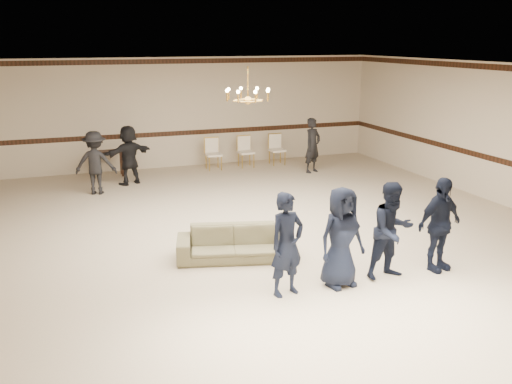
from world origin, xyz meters
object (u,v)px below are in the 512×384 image
(settee, at_px, (234,243))
(banquet_chair_left, at_px, (214,154))
(boy_d, at_px, (440,224))
(console_table, at_px, (107,164))
(adult_right, at_px, (313,145))
(adult_left, at_px, (95,163))
(adult_mid, at_px, (129,155))
(boy_c, at_px, (392,231))
(banquet_chair_mid, at_px, (246,152))
(boy_b, at_px, (341,237))
(chandelier, at_px, (248,84))
(boy_a, at_px, (287,244))
(banquet_chair_right, at_px, (277,150))

(settee, bearing_deg, banquet_chair_left, 91.73)
(boy_d, height_order, console_table, boy_d)
(adult_right, distance_m, console_table, 5.77)
(adult_left, height_order, adult_mid, same)
(settee, relative_size, console_table, 2.27)
(adult_left, bearing_deg, boy_c, 136.90)
(console_table, bearing_deg, boy_c, -73.34)
(boy_d, bearing_deg, banquet_chair_mid, 81.26)
(banquet_chair_mid, bearing_deg, boy_b, -101.31)
(chandelier, bearing_deg, adult_left, 126.57)
(boy_a, relative_size, banquet_chair_mid, 1.73)
(chandelier, distance_m, settee, 3.17)
(boy_b, distance_m, adult_left, 7.51)
(settee, relative_size, adult_right, 1.25)
(boy_b, height_order, adult_mid, boy_b)
(adult_right, distance_m, banquet_chair_mid, 2.05)
(boy_d, distance_m, banquet_chair_right, 8.47)
(banquet_chair_mid, bearing_deg, banquet_chair_right, -2.02)
(banquet_chair_mid, bearing_deg, adult_left, -162.37)
(banquet_chair_right, bearing_deg, chandelier, -119.35)
(console_table, bearing_deg, chandelier, -72.93)
(boy_a, height_order, boy_d, same)
(adult_right, bearing_deg, boy_b, -137.93)
(adult_mid, bearing_deg, console_table, -90.61)
(boy_d, bearing_deg, banquet_chair_left, 87.96)
(adult_left, distance_m, banquet_chair_right, 5.68)
(chandelier, xyz_separation_m, adult_mid, (-1.79, 4.32, -2.10))
(chandelier, height_order, adult_mid, chandelier)
(adult_left, height_order, console_table, adult_left)
(adult_mid, xyz_separation_m, banquet_chair_right, (4.54, 0.89, -0.32))
(settee, distance_m, adult_right, 6.95)
(boy_d, relative_size, banquet_chair_right, 1.73)
(boy_a, relative_size, console_table, 1.83)
(boy_c, xyz_separation_m, banquet_chair_right, (1.48, 8.44, -0.33))
(console_table, bearing_deg, boy_b, -78.64)
(adult_right, bearing_deg, settee, -152.38)
(adult_left, bearing_deg, boy_d, 142.22)
(boy_d, height_order, adult_left, boy_d)
(boy_c, relative_size, adult_right, 1.01)
(boy_d, bearing_deg, banquet_chair_right, 74.48)
(adult_left, height_order, banquet_chair_right, adult_left)
(settee, height_order, banquet_chair_left, banquet_chair_left)
(boy_b, height_order, boy_c, same)
(adult_left, bearing_deg, chandelier, 143.46)
(banquet_chair_right, height_order, console_table, banquet_chair_right)
(banquet_chair_left, bearing_deg, boy_a, -97.18)
(settee, height_order, console_table, console_table)
(boy_c, xyz_separation_m, adult_mid, (-3.06, 7.55, -0.01))
(settee, bearing_deg, boy_d, -13.19)
(boy_b, xyz_separation_m, boy_d, (1.80, 0.00, 0.00))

